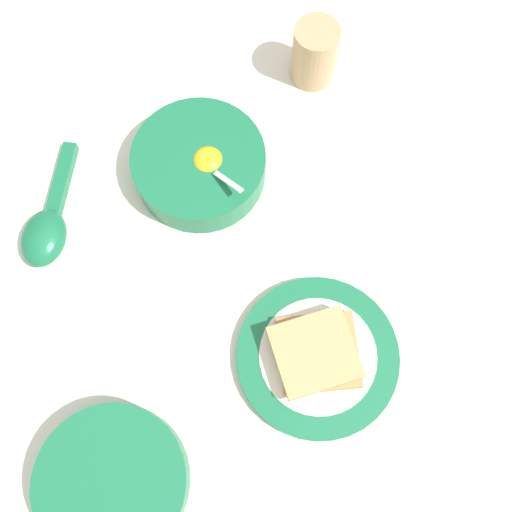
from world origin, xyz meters
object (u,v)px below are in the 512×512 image
egg_bowl (199,165)px  toast_sandwich (317,353)px  drinking_cup (315,52)px  soup_spoon (47,228)px  congee_bowl (112,482)px  toast_plate (317,357)px

egg_bowl → toast_sandwich: bearing=-79.0°
toast_sandwich → drinking_cup: 0.41m
toast_sandwich → soup_spoon: size_ratio=0.64×
toast_sandwich → congee_bowl: bearing=-167.8°
drinking_cup → toast_plate: bearing=-110.2°
toast_plate → toast_sandwich: bearing=139.0°
toast_plate → drinking_cup: drinking_cup is taller
congee_bowl → egg_bowl: bearing=58.2°
toast_plate → toast_sandwich: (-0.00, 0.00, 0.02)m
toast_sandwich → congee_bowl: size_ratio=0.66×
toast_sandwich → drinking_cup: drinking_cup is taller
toast_sandwich → congee_bowl: (-0.27, -0.06, -0.01)m
toast_sandwich → drinking_cup: bearing=69.4°
congee_bowl → drinking_cup: size_ratio=1.85×
egg_bowl → congee_bowl: bearing=-121.8°
drinking_cup → toast_sandwich: bearing=-110.6°
congee_bowl → soup_spoon: bearing=90.2°
egg_bowl → drinking_cup: (0.20, 0.10, 0.02)m
toast_plate → congee_bowl: size_ratio=1.16×
soup_spoon → drinking_cup: size_ratio=1.92×
toast_plate → congee_bowl: (-0.27, -0.06, 0.02)m
soup_spoon → toast_sandwich: bearing=-45.0°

